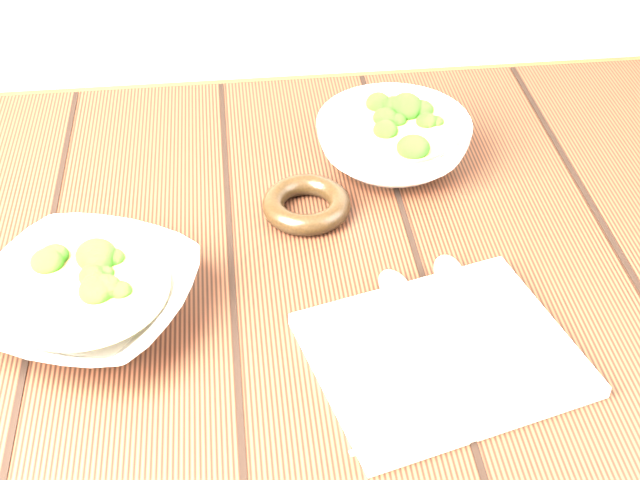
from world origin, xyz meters
TOP-DOWN VIEW (x-y plane):
  - table at (0.00, 0.00)m, footprint 1.20×0.80m
  - soup_bowl_front at (-0.16, -0.06)m, footprint 0.27×0.27m
  - soup_bowl_back at (0.18, 0.18)m, footprint 0.22×0.22m
  - trivet at (0.07, 0.09)m, footprint 0.12×0.12m
  - napkin at (0.17, -0.15)m, footprint 0.28×0.25m
  - spoon_left at (0.15, -0.10)m, footprint 0.05×0.20m
  - spoon_right at (0.20, -0.09)m, footprint 0.03×0.20m

SIDE VIEW (x-z plane):
  - table at x=0.00m, z-range 0.26..1.01m
  - napkin at x=0.17m, z-range 0.75..0.76m
  - trivet at x=0.07m, z-range 0.75..0.77m
  - spoon_left at x=0.15m, z-range 0.76..0.77m
  - spoon_right at x=0.20m, z-range 0.76..0.77m
  - soup_bowl_front at x=-0.16m, z-range 0.75..0.81m
  - soup_bowl_back at x=0.18m, z-range 0.75..0.82m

